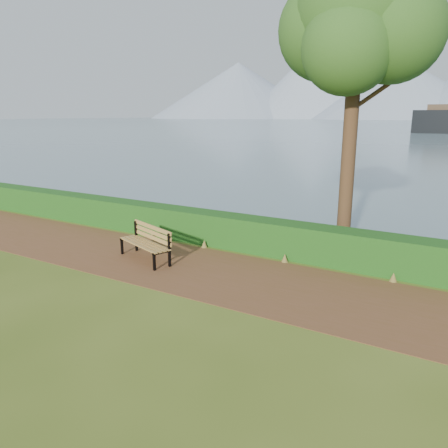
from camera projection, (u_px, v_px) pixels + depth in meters
The scene contains 5 objects.
ground at pixel (197, 274), 11.36m from camera, with size 140.00×140.00×0.00m, color #435819.
path at pixel (203, 270), 11.61m from camera, with size 40.00×3.40×0.01m, color brown.
hedge at pixel (244, 233), 13.40m from camera, with size 32.00×0.85×1.00m, color #134213.
bench at pixel (147, 240), 12.36m from camera, with size 2.04×1.19×0.98m.
tree at pixel (357, 19), 11.74m from camera, with size 4.55×3.84×8.77m.
Camera 1 is at (6.08, -8.83, 4.04)m, focal length 35.00 mm.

